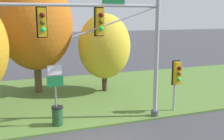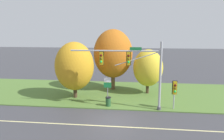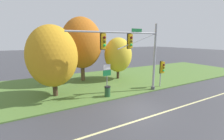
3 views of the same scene
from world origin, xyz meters
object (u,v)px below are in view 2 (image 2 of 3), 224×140
at_px(tree_nearest_road, 74,66).
at_px(tree_left_of_mast, 113,54).
at_px(route_sign_post, 108,87).
at_px(tree_behind_signpost, 148,68).
at_px(traffic_signal_mast, 134,66).
at_px(trash_bin, 108,101).
at_px(pedestrian_signal_near_kerb, 175,89).

distance_m(tree_nearest_road, tree_left_of_mast, 5.68).
bearing_deg(tree_nearest_road, route_sign_post, -31.51).
bearing_deg(tree_nearest_road, tree_behind_signpost, 17.94).
bearing_deg(traffic_signal_mast, trash_bin, 168.75).
bearing_deg(tree_behind_signpost, route_sign_post, -129.04).
xyz_separation_m(tree_nearest_road, trash_bin, (4.12, -2.47, -3.13)).
height_order(tree_nearest_road, tree_behind_signpost, tree_nearest_road).
bearing_deg(traffic_signal_mast, pedestrian_signal_near_kerb, 3.82).
height_order(pedestrian_signal_near_kerb, tree_nearest_road, tree_nearest_road).
distance_m(traffic_signal_mast, route_sign_post, 3.46).
distance_m(traffic_signal_mast, tree_nearest_road, 7.29).
bearing_deg(tree_left_of_mast, route_sign_post, -88.45).
relative_size(route_sign_post, tree_behind_signpost, 0.56).
relative_size(traffic_signal_mast, tree_nearest_road, 1.39).
height_order(route_sign_post, tree_nearest_road, tree_nearest_road).
bearing_deg(trash_bin, route_sign_post, -156.32).
bearing_deg(tree_left_of_mast, pedestrian_signal_near_kerb, -45.26).
bearing_deg(pedestrian_signal_near_kerb, traffic_signal_mast, -176.18).
height_order(pedestrian_signal_near_kerb, tree_left_of_mast, tree_left_of_mast).
xyz_separation_m(route_sign_post, tree_nearest_road, (-4.06, 2.49, 1.64)).
distance_m(traffic_signal_mast, tree_behind_signpost, 5.97).
xyz_separation_m(pedestrian_signal_near_kerb, route_sign_post, (-6.48, 0.21, -0.03)).
relative_size(route_sign_post, tree_nearest_road, 0.47).
relative_size(traffic_signal_mast, route_sign_post, 2.93).
bearing_deg(trash_bin, traffic_signal_mast, -11.25).
distance_m(traffic_signal_mast, pedestrian_signal_near_kerb, 4.52).
distance_m(traffic_signal_mast, trash_bin, 4.56).
xyz_separation_m(pedestrian_signal_near_kerb, tree_left_of_mast, (-6.66, 6.72, 2.62)).
relative_size(tree_left_of_mast, trash_bin, 8.29).
xyz_separation_m(tree_left_of_mast, tree_behind_signpost, (4.36, -1.35, -1.51)).
relative_size(traffic_signal_mast, tree_left_of_mast, 1.14).
bearing_deg(tree_behind_signpost, trash_bin, -128.79).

